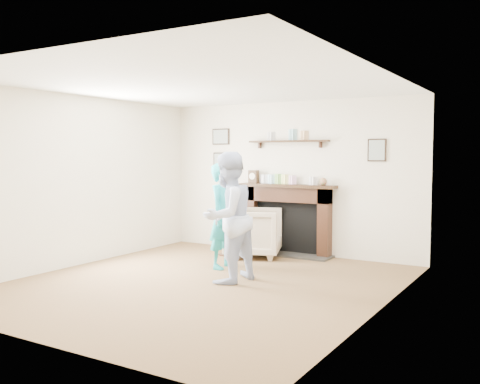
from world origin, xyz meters
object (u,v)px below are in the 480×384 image
armchair (254,256)px  pedestal_table (227,213)px  woman (223,268)px  man (228,282)px

armchair → pedestal_table: 0.82m
armchair → pedestal_table: pedestal_table is taller
woman → pedestal_table: 1.21m
pedestal_table → woman: bearing=-60.5°
man → woman: (-0.51, 0.69, 0.00)m
woman → pedestal_table: pedestal_table is taller
woman → armchair: bearing=0.1°
pedestal_table → man: bearing=-57.3°
pedestal_table → armchair: bearing=12.6°
armchair → pedestal_table: (-0.45, -0.10, 0.68)m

